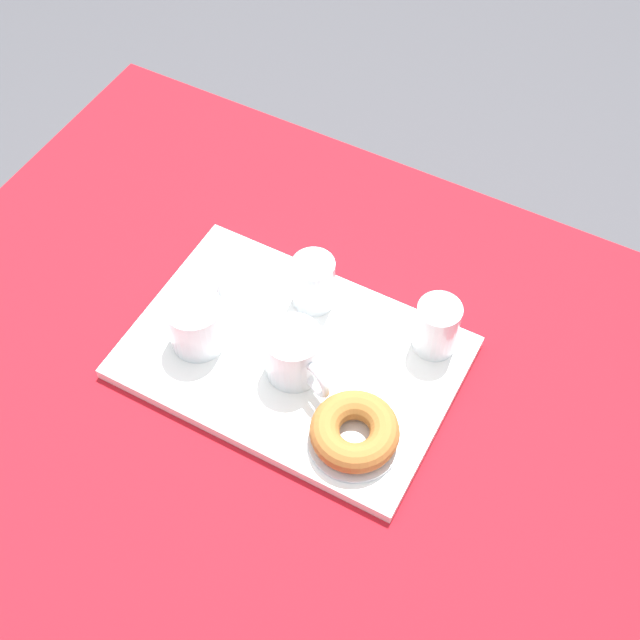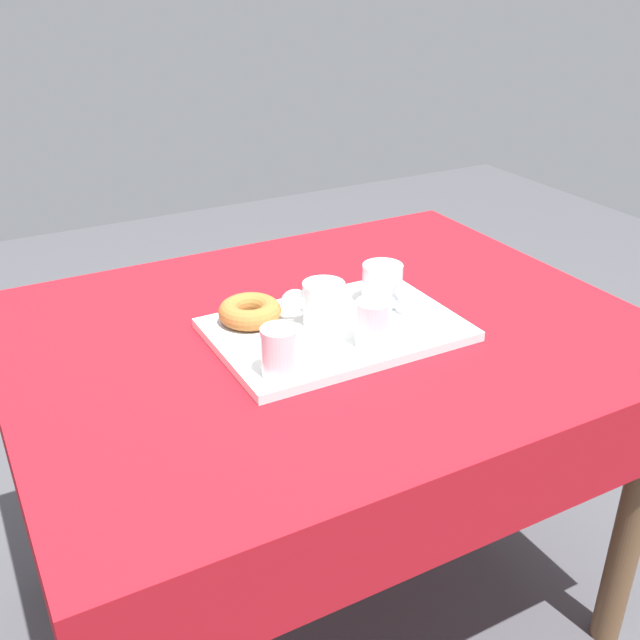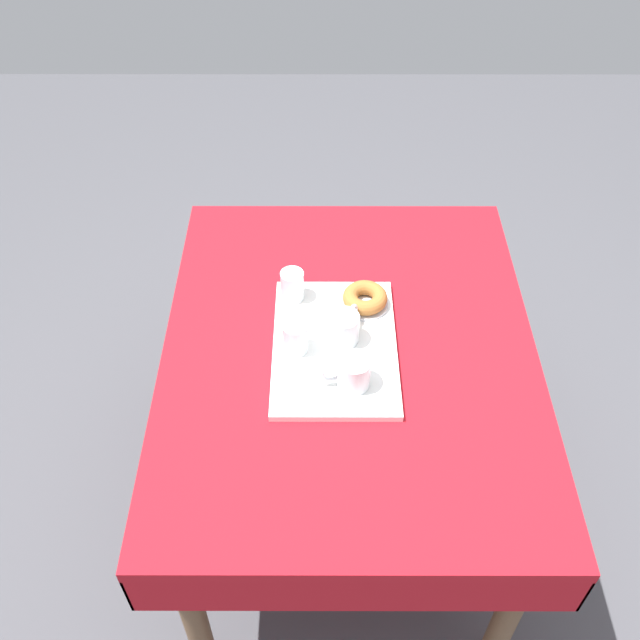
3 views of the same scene
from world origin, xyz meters
The scene contains 9 objects.
ground_plane centered at (0.00, 0.00, 0.00)m, with size 6.00×6.00×0.00m, color #47474C.
dining_table centered at (0.00, 0.00, 0.66)m, with size 1.23×0.98×0.75m.
serving_tray centered at (0.00, 0.04, 0.76)m, with size 0.47×0.32×0.02m, color white.
tea_mug_left centered at (0.02, 0.02, 0.81)m, with size 0.12×0.08×0.08m.
tea_mug_right centered at (-0.13, 0.00, 0.81)m, with size 0.08×0.12×0.08m.
water_glass_near centered at (0.17, 0.15, 0.81)m, with size 0.06×0.06×0.09m.
water_glass_far centered at (-0.02, 0.14, 0.81)m, with size 0.06×0.06×0.09m.
donut_plate_left centered at (0.14, -0.04, 0.78)m, with size 0.13×0.13×0.01m, color silver.
sugar_donut_left centered at (0.14, -0.04, 0.80)m, with size 0.12×0.12×0.04m, color #A3662D.
Camera 2 is at (0.63, 1.14, 1.43)m, focal length 41.46 mm.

